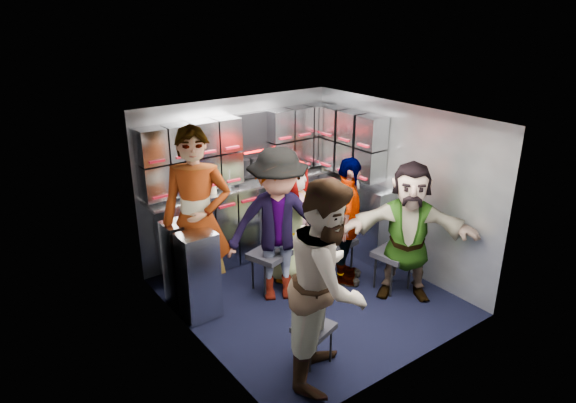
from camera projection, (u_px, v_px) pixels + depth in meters
floor at (308, 296)px, 5.98m from camera, size 3.00×3.00×0.00m
wall_back at (238, 178)px, 6.72m from camera, size 2.80×0.04×2.10m
wall_left at (193, 247)px, 4.82m from camera, size 0.04×3.00×2.10m
wall_right at (398, 187)px, 6.36m from camera, size 0.04×3.00×2.10m
ceiling at (311, 118)px, 5.21m from camera, size 2.80×3.00×0.02m
cart_bank_back at (248, 222)px, 6.76m from camera, size 2.68×0.38×0.99m
cart_bank_left at (191, 269)px, 5.56m from camera, size 0.38×0.76×0.99m
counter at (247, 184)px, 6.58m from camera, size 2.68×0.42×0.03m
locker_bank_back at (243, 148)px, 6.45m from camera, size 2.68×0.28×0.82m
locker_bank_right at (352, 143)px, 6.65m from camera, size 0.28×1.00×0.82m
right_cabinet at (354, 216)px, 6.93m from camera, size 0.28×1.20×1.00m
coffee_niche at (253, 146)px, 6.60m from camera, size 0.46×0.16×0.84m
red_latch_strip at (256, 199)px, 6.47m from camera, size 2.60×0.02×0.03m
jump_seat_near_left at (314, 330)px, 4.78m from camera, size 0.42×0.40×0.40m
jump_seat_mid_left at (269, 256)px, 5.97m from camera, size 0.52×0.50×0.49m
jump_seat_center at (282, 244)px, 6.39m from camera, size 0.42×0.41×0.44m
jump_seat_mid_right at (336, 244)px, 6.30m from camera, size 0.47×0.45×0.48m
jump_seat_near_right at (393, 256)px, 5.99m from camera, size 0.47×0.45×0.49m
attendant_standing at (197, 220)px, 5.48m from camera, size 0.89×0.83×2.04m
attendant_arc_a at (328, 282)px, 4.43m from camera, size 1.16×1.13×1.88m
attendant_arc_b at (278, 226)px, 5.67m from camera, size 1.33×1.12×1.78m
attendant_arc_c at (291, 220)px, 6.12m from camera, size 0.88×0.76×1.53m
attendant_arc_d at (347, 222)px, 6.03m from camera, size 0.93×0.91×1.57m
attendant_arc_e at (408, 232)px, 5.72m from camera, size 1.41×1.39×1.62m
bottle_left at (213, 183)px, 6.21m from camera, size 0.07×0.07×0.24m
bottle_mid at (228, 179)px, 6.32m from camera, size 0.06×0.06×0.26m
bottle_right at (276, 168)px, 6.72m from camera, size 0.06×0.06×0.27m
cup_left at (213, 189)px, 6.22m from camera, size 0.09×0.09×0.10m
cup_right at (325, 164)px, 7.19m from camera, size 0.08×0.08×0.10m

